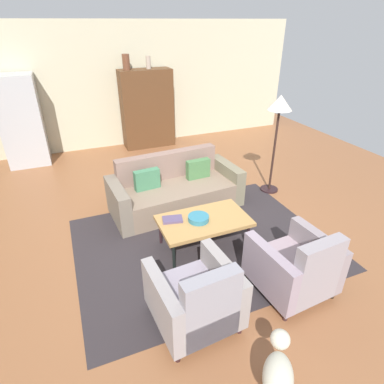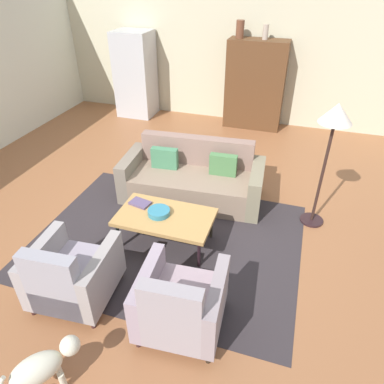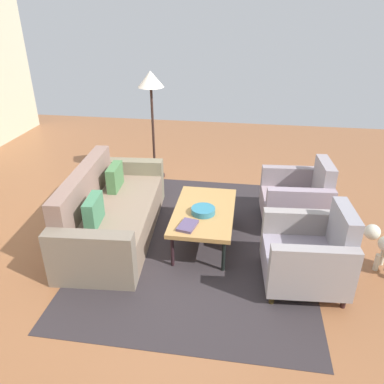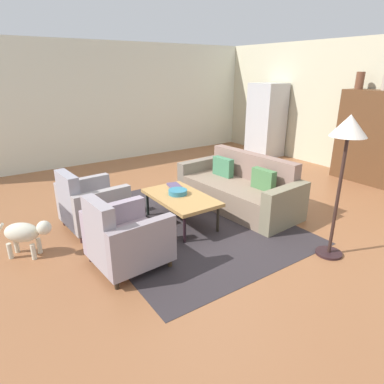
{
  "view_description": "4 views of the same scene",
  "coord_description": "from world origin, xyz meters",
  "px_view_note": "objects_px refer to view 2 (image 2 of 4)",
  "views": [
    {
      "loc": [
        -1.57,
        -3.74,
        2.77
      ],
      "look_at": [
        -0.03,
        0.03,
        0.56
      ],
      "focal_mm": 29.64,
      "sensor_mm": 36.0,
      "label": 1
    },
    {
      "loc": [
        1.29,
        -3.74,
        3.09
      ],
      "look_at": [
        0.2,
        -0.33,
        0.72
      ],
      "focal_mm": 32.81,
      "sensor_mm": 36.0,
      "label": 2
    },
    {
      "loc": [
        -3.93,
        -0.98,
        2.62
      ],
      "look_at": [
        -0.19,
        -0.4,
        0.71
      ],
      "focal_mm": 35.24,
      "sensor_mm": 36.0,
      "label": 3
    },
    {
      "loc": [
        3.74,
        -2.94,
        2.17
      ],
      "look_at": [
        0.06,
        -0.43,
        0.52
      ],
      "focal_mm": 31.01,
      "sensor_mm": 36.0,
      "label": 4
    }
  ],
  "objects_px": {
    "couch": "(193,179)",
    "coffee_table": "(165,218)",
    "book_stack": "(140,203)",
    "vase_tall": "(240,29)",
    "fruit_bowl": "(159,212)",
    "refrigerator": "(136,75)",
    "cabinet": "(255,85)",
    "armchair_right": "(180,306)",
    "floor_lamp": "(334,126)",
    "vase_round": "(266,32)",
    "dog": "(42,367)",
    "armchair_left": "(71,277)"
  },
  "relations": [
    {
      "from": "fruit_bowl",
      "to": "vase_tall",
      "type": "bearing_deg",
      "value": 89.0
    },
    {
      "from": "coffee_table",
      "to": "fruit_bowl",
      "type": "relative_size",
      "value": 4.33
    },
    {
      "from": "dog",
      "to": "vase_tall",
      "type": "bearing_deg",
      "value": 35.13
    },
    {
      "from": "armchair_left",
      "to": "vase_tall",
      "type": "xyz_separation_m",
      "value": [
        0.59,
        5.39,
        1.62
      ]
    },
    {
      "from": "vase_round",
      "to": "refrigerator",
      "type": "distance_m",
      "value": 2.99
    },
    {
      "from": "armchair_left",
      "to": "fruit_bowl",
      "type": "relative_size",
      "value": 3.17
    },
    {
      "from": "fruit_bowl",
      "to": "refrigerator",
      "type": "distance_m",
      "value": 4.71
    },
    {
      "from": "cabinet",
      "to": "floor_lamp",
      "type": "bearing_deg",
      "value": -66.17
    },
    {
      "from": "vase_tall",
      "to": "dog",
      "type": "distance_m",
      "value": 6.5
    },
    {
      "from": "cabinet",
      "to": "refrigerator",
      "type": "distance_m",
      "value": 2.71
    },
    {
      "from": "fruit_bowl",
      "to": "vase_tall",
      "type": "xyz_separation_m",
      "value": [
        0.07,
        4.22,
        1.49
      ]
    },
    {
      "from": "coffee_table",
      "to": "armchair_left",
      "type": "height_order",
      "value": "armchair_left"
    },
    {
      "from": "dog",
      "to": "cabinet",
      "type": "bearing_deg",
      "value": 31.5
    },
    {
      "from": "couch",
      "to": "vase_tall",
      "type": "relative_size",
      "value": 6.58
    },
    {
      "from": "dog",
      "to": "fruit_bowl",
      "type": "bearing_deg",
      "value": 32.14
    },
    {
      "from": "cabinet",
      "to": "refrigerator",
      "type": "xyz_separation_m",
      "value": [
        -2.71,
        -0.1,
        0.03
      ]
    },
    {
      "from": "cabinet",
      "to": "refrigerator",
      "type": "height_order",
      "value": "refrigerator"
    },
    {
      "from": "coffee_table",
      "to": "armchair_left",
      "type": "distance_m",
      "value": 1.31
    },
    {
      "from": "book_stack",
      "to": "refrigerator",
      "type": "relative_size",
      "value": 0.16
    },
    {
      "from": "armchair_right",
      "to": "fruit_bowl",
      "type": "distance_m",
      "value": 1.36
    },
    {
      "from": "vase_tall",
      "to": "couch",
      "type": "bearing_deg",
      "value": -90.01
    },
    {
      "from": "vase_round",
      "to": "dog",
      "type": "distance_m",
      "value": 6.53
    },
    {
      "from": "vase_tall",
      "to": "dog",
      "type": "relative_size",
      "value": 0.55
    },
    {
      "from": "coffee_table",
      "to": "dog",
      "type": "height_order",
      "value": "dog"
    },
    {
      "from": "vase_round",
      "to": "refrigerator",
      "type": "xyz_separation_m",
      "value": [
        -2.81,
        -0.1,
        -1.01
      ]
    },
    {
      "from": "floor_lamp",
      "to": "dog",
      "type": "xyz_separation_m",
      "value": [
        -2.07,
        -3.11,
        -1.13
      ]
    },
    {
      "from": "couch",
      "to": "vase_tall",
      "type": "distance_m",
      "value": 3.47
    },
    {
      "from": "fruit_bowl",
      "to": "floor_lamp",
      "type": "distance_m",
      "value": 2.36
    },
    {
      "from": "floor_lamp",
      "to": "coffee_table",
      "type": "bearing_deg",
      "value": -149.81
    },
    {
      "from": "fruit_bowl",
      "to": "vase_round",
      "type": "relative_size",
      "value": 1.02
    },
    {
      "from": "refrigerator",
      "to": "couch",
      "type": "bearing_deg",
      "value": -51.85
    },
    {
      "from": "couch",
      "to": "fruit_bowl",
      "type": "xyz_separation_m",
      "value": [
        -0.07,
        -1.19,
        0.18
      ]
    },
    {
      "from": "book_stack",
      "to": "couch",
      "type": "bearing_deg",
      "value": 69.66
    },
    {
      "from": "armchair_left",
      "to": "book_stack",
      "type": "relative_size",
      "value": 3.02
    },
    {
      "from": "dog",
      "to": "floor_lamp",
      "type": "bearing_deg",
      "value": 3.84
    },
    {
      "from": "coffee_table",
      "to": "refrigerator",
      "type": "height_order",
      "value": "refrigerator"
    },
    {
      "from": "couch",
      "to": "cabinet",
      "type": "relative_size",
      "value": 1.2
    },
    {
      "from": "couch",
      "to": "armchair_right",
      "type": "height_order",
      "value": "armchair_right"
    },
    {
      "from": "cabinet",
      "to": "armchair_right",
      "type": "bearing_deg",
      "value": -87.76
    },
    {
      "from": "book_stack",
      "to": "vase_round",
      "type": "distance_m",
      "value": 4.44
    },
    {
      "from": "book_stack",
      "to": "vase_tall",
      "type": "height_order",
      "value": "vase_tall"
    },
    {
      "from": "refrigerator",
      "to": "vase_tall",
      "type": "bearing_deg",
      "value": 2.48
    },
    {
      "from": "cabinet",
      "to": "vase_tall",
      "type": "xyz_separation_m",
      "value": [
        -0.4,
        -0.0,
        1.06
      ]
    },
    {
      "from": "couch",
      "to": "coffee_table",
      "type": "bearing_deg",
      "value": 86.02
    },
    {
      "from": "couch",
      "to": "book_stack",
      "type": "distance_m",
      "value": 1.14
    },
    {
      "from": "armchair_right",
      "to": "cabinet",
      "type": "xyz_separation_m",
      "value": [
        -0.21,
        5.39,
        0.56
      ]
    },
    {
      "from": "armchair_right",
      "to": "cabinet",
      "type": "distance_m",
      "value": 5.43
    },
    {
      "from": "armchair_right",
      "to": "dog",
      "type": "xyz_separation_m",
      "value": [
        -0.88,
        -0.89,
        -0.03
      ]
    },
    {
      "from": "floor_lamp",
      "to": "dog",
      "type": "relative_size",
      "value": 2.9
    },
    {
      "from": "cabinet",
      "to": "floor_lamp",
      "type": "relative_size",
      "value": 1.05
    }
  ]
}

